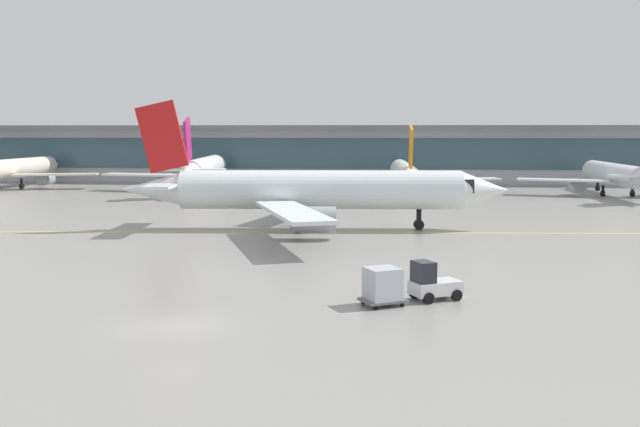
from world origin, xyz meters
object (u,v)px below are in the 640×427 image
at_px(gate_airplane_2, 204,169).
at_px(cargo_dolly_lead, 383,285).
at_px(baggage_tug, 432,283).
at_px(gate_airplane_4, 615,175).
at_px(gate_airplane_1, 13,169).
at_px(gate_airplane_3, 404,173).
at_px(taxiing_regional_jet, 316,191).

distance_m(gate_airplane_2, cargo_dolly_lead, 71.56).
xyz_separation_m(baggage_tug, cargo_dolly_lead, (-2.58, -1.39, 0.16)).
height_order(gate_airplane_4, cargo_dolly_lead, gate_airplane_4).
bearing_deg(gate_airplane_1, gate_airplane_2, -91.42).
distance_m(gate_airplane_3, gate_airplane_4, 28.41).
xyz_separation_m(gate_airplane_1, cargo_dolly_lead, (56.14, -68.46, -1.86)).
relative_size(taxiing_regional_jet, baggage_tug, 11.77).
height_order(gate_airplane_3, gate_airplane_4, gate_airplane_3).
xyz_separation_m(gate_airplane_2, baggage_tug, (28.55, -65.26, -2.27)).
bearing_deg(gate_airplane_4, baggage_tug, 155.03).
bearing_deg(baggage_tug, cargo_dolly_lead, -180.00).
bearing_deg(gate_airplane_4, gate_airplane_1, 86.77).
bearing_deg(gate_airplane_1, gate_airplane_3, -92.67).
height_order(baggage_tug, cargo_dolly_lead, baggage_tug).
xyz_separation_m(gate_airplane_2, gate_airplane_3, (29.09, -3.05, -0.32)).
bearing_deg(cargo_dolly_lead, gate_airplane_4, 35.29).
relative_size(gate_airplane_2, taxiing_regional_jet, 0.92).
distance_m(taxiing_regional_jet, baggage_tug, 27.30).
bearing_deg(gate_airplane_3, gate_airplane_2, 82.01).
xyz_separation_m(taxiing_regional_jet, cargo_dolly_lead, (5.87, -27.23, -2.40)).
xyz_separation_m(gate_airplane_3, cargo_dolly_lead, (-3.12, -63.60, -1.79)).
height_order(gate_airplane_2, gate_airplane_3, gate_airplane_2).
bearing_deg(taxiing_regional_jet, gate_airplane_3, 72.36).
bearing_deg(gate_airplane_2, gate_airplane_4, -98.07).
height_order(taxiing_regional_jet, cargo_dolly_lead, taxiing_regional_jet).
relative_size(gate_airplane_3, baggage_tug, 9.68).
bearing_deg(gate_airplane_2, taxiing_regional_jet, -157.89).
relative_size(gate_airplane_2, gate_airplane_4, 1.12).
bearing_deg(baggage_tug, gate_airplane_2, 85.32).
relative_size(gate_airplane_4, taxiing_regional_jet, 0.82).
height_order(gate_airplane_1, cargo_dolly_lead, gate_airplane_1).
height_order(taxiing_regional_jet, baggage_tug, taxiing_regional_jet).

